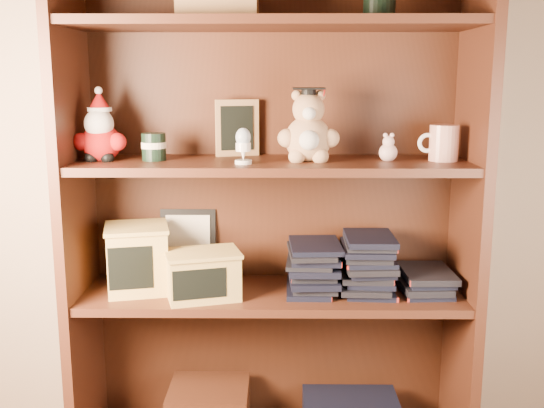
{
  "coord_description": "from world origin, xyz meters",
  "views": [
    {
      "loc": [
        0.09,
        -0.55,
        1.19
      ],
      "look_at": [
        0.07,
        1.3,
        0.82
      ],
      "focal_mm": 42.0,
      "sensor_mm": 36.0,
      "label": 1
    }
  ],
  "objects": [
    {
      "name": "santa_plush",
      "position": [
        -0.43,
        1.3,
        1.03
      ],
      "size": [
        0.16,
        0.11,
        0.22
      ],
      "color": "#A50F0F",
      "rests_on": "shelf_upper"
    },
    {
      "name": "teacher_mug",
      "position": [
        0.57,
        1.31,
        1.0
      ],
      "size": [
        0.12,
        0.08,
        0.1
      ],
      "color": "silver",
      "rests_on": "shelf_upper"
    },
    {
      "name": "pencils_box",
      "position": [
        -0.13,
        1.24,
        0.62
      ],
      "size": [
        0.25,
        0.21,
        0.14
      ],
      "color": "#D5B157",
      "rests_on": "shelf_lower"
    },
    {
      "name": "egg_cup",
      "position": [
        -0.01,
        1.23,
        1.0
      ],
      "size": [
        0.05,
        0.05,
        0.1
      ],
      "color": "white",
      "rests_on": "shelf_upper"
    },
    {
      "name": "chalkboard_plaque",
      "position": [
        -0.04,
        1.42,
        1.03
      ],
      "size": [
        0.13,
        0.09,
        0.17
      ],
      "color": "#9E7547",
      "rests_on": "shelf_upper"
    },
    {
      "name": "book_stack_left",
      "position": [
        0.19,
        1.3,
        0.62
      ],
      "size": [
        0.14,
        0.2,
        0.14
      ],
      "color": "black",
      "rests_on": "shelf_lower"
    },
    {
      "name": "shelf_upper",
      "position": [
        0.07,
        1.3,
        0.94
      ],
      "size": [
        1.14,
        0.33,
        0.02
      ],
      "color": "#432013",
      "rests_on": "ground"
    },
    {
      "name": "book_stack_right",
      "position": [
        0.54,
        1.3,
        0.58
      ],
      "size": [
        0.14,
        0.2,
        0.06
      ],
      "color": "black",
      "rests_on": "shelf_lower"
    },
    {
      "name": "bookcase",
      "position": [
        0.07,
        1.36,
        0.78
      ],
      "size": [
        1.2,
        0.35,
        1.6
      ],
      "color": "#432013",
      "rests_on": "ground"
    },
    {
      "name": "book_stack_mid",
      "position": [
        0.36,
        1.3,
        0.64
      ],
      "size": [
        0.14,
        0.2,
        0.18
      ],
      "color": "black",
      "rests_on": "shelf_lower"
    },
    {
      "name": "shelf_lower",
      "position": [
        0.07,
        1.3,
        0.54
      ],
      "size": [
        1.14,
        0.33,
        0.02
      ],
      "color": "#432013",
      "rests_on": "ground"
    },
    {
      "name": "certificate_frame",
      "position": [
        -0.2,
        1.44,
        0.66
      ],
      "size": [
        0.18,
        0.05,
        0.22
      ],
      "color": "black",
      "rests_on": "shelf_lower"
    },
    {
      "name": "pink_figurine",
      "position": [
        0.41,
        1.31,
        0.98
      ],
      "size": [
        0.05,
        0.05,
        0.08
      ],
      "color": "beige",
      "rests_on": "shelf_upper"
    },
    {
      "name": "treats_box",
      "position": [
        -0.34,
        1.3,
        0.65
      ],
      "size": [
        0.22,
        0.22,
        0.2
      ],
      "color": "#D5B157",
      "rests_on": "shelf_lower"
    },
    {
      "name": "grad_teddy_bear",
      "position": [
        0.18,
        1.3,
        1.03
      ],
      "size": [
        0.18,
        0.15,
        0.22
      ],
      "color": "tan",
      "rests_on": "shelf_upper"
    },
    {
      "name": "teachers_tin",
      "position": [
        -0.27,
        1.3,
        0.99
      ],
      "size": [
        0.07,
        0.07,
        0.08
      ],
      "color": "black",
      "rests_on": "shelf_upper"
    }
  ]
}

